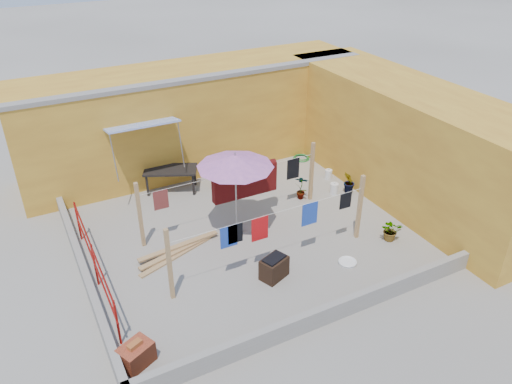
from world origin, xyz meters
TOP-DOWN VIEW (x-y plane):
  - ground at (0.00, 0.00)m, footprint 80.00×80.00m
  - wall_back at (0.50, 4.69)m, footprint 11.00×3.27m
  - wall_right at (5.20, 0.00)m, footprint 2.40×9.00m
  - parapet_front at (0.00, -3.58)m, footprint 8.30×0.16m
  - parapet_left at (-4.08, 0.00)m, footprint 0.16×7.30m
  - red_railing at (-3.85, -0.20)m, footprint 0.05×4.20m
  - clothesline_rig at (0.30, 0.53)m, footprint 5.09×2.35m
  - patio_umbrella at (-0.16, 0.24)m, footprint 2.54×2.54m
  - outdoor_table at (-0.92, 3.17)m, footprint 1.73×1.35m
  - brick_stack at (-3.70, -2.83)m, footprint 0.74×0.66m
  - lumber_pile at (-1.86, 0.08)m, footprint 2.28×0.91m
  - brazier at (-0.19, -1.82)m, footprint 0.73×0.61m
  - white_basin at (1.62, -2.20)m, footprint 0.45×0.45m
  - water_jug_a at (3.30, 0.74)m, footprint 0.25×0.25m
  - water_jug_b at (3.70, 1.60)m, footprint 0.22×0.22m
  - green_hose at (3.70, 3.20)m, footprint 0.56×0.56m
  - plant_back_a at (0.53, 2.71)m, footprint 0.81×0.73m
  - plant_back_b at (1.51, 2.01)m, footprint 0.40×0.40m
  - plant_right_a at (2.28, 0.94)m, footprint 0.48×0.48m
  - plant_right_b at (3.70, 0.55)m, footprint 0.49×0.51m
  - plant_right_c at (3.19, -1.90)m, footprint 0.69×0.67m

SIDE VIEW (x-z plane):
  - ground at x=0.00m, z-range 0.00..0.00m
  - green_hose at x=3.70m, z-range 0.00..0.08m
  - white_basin at x=1.62m, z-range 0.00..0.08m
  - lumber_pile at x=-1.86m, z-range 0.00..0.14m
  - water_jug_b at x=3.70m, z-range -0.02..0.33m
  - water_jug_a at x=3.30m, z-range -0.02..0.36m
  - parapet_front at x=0.00m, z-range 0.00..0.44m
  - parapet_left at x=-4.08m, z-range 0.00..0.44m
  - brick_stack at x=-3.70m, z-range -0.04..0.50m
  - brazier at x=-0.19m, z-range -0.01..0.55m
  - plant_right_c at x=3.19m, z-range 0.00..0.58m
  - plant_back_b at x=1.51m, z-range 0.00..0.64m
  - plant_right_b at x=3.70m, z-range 0.00..0.73m
  - plant_right_a at x=2.28m, z-range 0.00..0.77m
  - plant_back_a at x=0.53m, z-range 0.00..0.80m
  - outdoor_table at x=-0.92m, z-range 0.29..1.02m
  - red_railing at x=-3.85m, z-range 0.17..1.27m
  - clothesline_rig at x=0.30m, z-range 0.17..1.97m
  - wall_right at x=5.20m, z-range 0.00..3.20m
  - wall_back at x=0.50m, z-range 0.00..3.21m
  - patio_umbrella at x=-0.16m, z-range 0.92..3.23m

